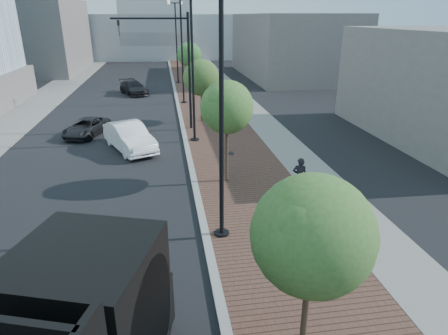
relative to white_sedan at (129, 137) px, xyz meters
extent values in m
cube|color=#4C2D23|center=(6.99, 19.06, -0.78)|extent=(7.00, 140.00, 0.12)
cube|color=slate|center=(9.69, 19.06, -0.77)|extent=(2.40, 140.00, 0.13)
cube|color=gray|center=(3.49, 19.06, -0.77)|extent=(0.30, 140.00, 0.14)
cube|color=slate|center=(-9.51, 19.06, -0.78)|extent=(4.00, 140.00, 0.12)
cube|color=black|center=(0.36, -16.42, 1.06)|extent=(3.56, 3.64, 2.90)
cube|color=black|center=(0.83, -15.00, 0.11)|extent=(2.72, 1.38, 1.45)
cylinder|color=black|center=(-0.44, -15.10, -0.22)|extent=(0.71, 1.27, 1.23)
cylinder|color=silver|center=(-0.44, -15.10, -0.22)|extent=(0.57, 0.76, 0.67)
cylinder|color=black|center=(1.78, -15.84, -0.22)|extent=(0.71, 1.27, 1.23)
cylinder|color=silver|center=(1.78, -15.84, -0.22)|extent=(0.57, 0.76, 0.67)
imported|color=white|center=(0.00, 0.00, 0.00)|extent=(3.68, 5.36, 1.67)
imported|color=black|center=(-3.17, 3.66, -0.25)|extent=(3.17, 4.59, 1.16)
imported|color=black|center=(-0.87, 18.73, -0.15)|extent=(3.57, 5.12, 1.38)
imported|color=black|center=(8.17, -7.81, 0.06)|extent=(0.75, 0.60, 1.80)
cylinder|color=black|center=(4.09, -10.94, -0.74)|extent=(0.56, 0.56, 0.20)
cylinder|color=black|center=(4.09, -10.94, 3.78)|extent=(0.16, 0.16, 9.00)
cylinder|color=black|center=(4.09, 1.06, -0.74)|extent=(0.56, 0.56, 0.20)
cylinder|color=black|center=(4.09, 1.06, 3.78)|extent=(0.16, 0.16, 9.00)
cylinder|color=black|center=(4.09, 13.06, -0.74)|extent=(0.56, 0.56, 0.20)
cylinder|color=black|center=(4.09, 13.06, 3.78)|extent=(0.16, 0.16, 9.00)
sphere|color=silver|center=(3.09, 13.06, 8.21)|extent=(0.32, 0.32, 0.32)
cylinder|color=black|center=(4.09, 25.06, -0.74)|extent=(0.56, 0.56, 0.20)
cylinder|color=black|center=(4.09, 25.06, 3.78)|extent=(0.16, 0.16, 9.00)
cylinder|color=black|center=(4.09, 25.06, 8.28)|extent=(1.40, 0.10, 0.10)
sphere|color=silver|center=(3.39, 25.06, 8.28)|extent=(0.32, 0.32, 0.32)
sphere|color=silver|center=(4.79, 25.06, 8.28)|extent=(0.32, 0.32, 0.32)
cylinder|color=black|center=(4.09, 4.06, 3.16)|extent=(0.18, 0.18, 8.00)
cylinder|color=black|center=(1.59, 4.06, 6.76)|extent=(5.00, 0.12, 0.12)
imported|color=black|center=(-0.41, 4.06, 6.16)|extent=(0.16, 0.20, 1.00)
cylinder|color=#382619|center=(5.09, -16.94, 0.82)|extent=(0.16, 0.16, 3.32)
sphere|color=#335D20|center=(5.09, -16.94, 2.72)|extent=(2.60, 2.60, 2.60)
sphere|color=#335D20|center=(5.49, -16.64, 2.49)|extent=(1.82, 1.82, 1.82)
sphere|color=#335D20|center=(4.79, -17.24, 3.05)|extent=(1.56, 1.56, 1.56)
cylinder|color=#382619|center=(5.09, -5.94, 0.94)|extent=(0.16, 0.16, 3.56)
sphere|color=#386522|center=(5.09, -5.94, 2.98)|extent=(2.49, 2.49, 2.49)
sphere|color=#386522|center=(5.49, -5.64, 2.72)|extent=(1.75, 1.75, 1.75)
sphere|color=#386522|center=(4.79, -6.24, 3.33)|extent=(1.50, 1.50, 1.50)
cylinder|color=#382619|center=(5.09, 6.06, 0.76)|extent=(0.16, 0.16, 3.20)
sphere|color=#34561D|center=(5.09, 6.06, 2.59)|extent=(2.72, 2.72, 2.72)
sphere|color=#34561D|center=(5.49, 6.36, 2.36)|extent=(1.91, 1.91, 1.91)
sphere|color=#34561D|center=(4.79, 5.76, 2.91)|extent=(1.63, 1.63, 1.63)
cylinder|color=#382619|center=(5.09, 18.06, 1.03)|extent=(0.16, 0.16, 3.73)
sphere|color=#296221|center=(5.09, 18.06, 3.16)|extent=(2.50, 2.50, 2.50)
sphere|color=#296221|center=(5.49, 18.36, 2.89)|extent=(1.75, 1.75, 1.75)
sphere|color=#296221|center=(4.79, 17.76, 3.53)|extent=(1.50, 1.50, 1.50)
cube|color=#9EA4A7|center=(1.49, 64.06, 3.16)|extent=(50.00, 28.00, 8.00)
cube|color=slate|center=(-16.51, 39.06, 4.16)|extent=(14.00, 20.00, 10.00)
cube|color=#655F5B|center=(19.49, 29.06, 3.16)|extent=(12.00, 22.00, 8.00)
cube|color=black|center=(5.89, -12.94, -0.71)|extent=(0.50, 0.50, 0.02)
cube|color=black|center=(5.89, -1.94, -0.71)|extent=(0.50, 0.50, 0.02)
camera|label=1|loc=(2.22, -23.52, 6.93)|focal=31.24mm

